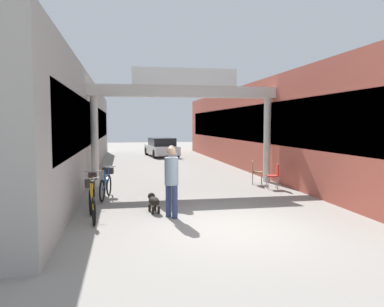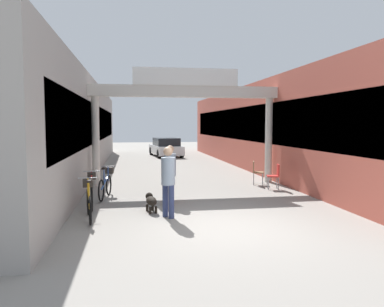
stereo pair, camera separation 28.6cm
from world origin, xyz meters
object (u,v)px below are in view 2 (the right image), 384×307
(cafe_chair_wood_farther, at_px, (256,170))
(parked_car_white, at_px, (166,147))
(pedestrian_companion, at_px, (170,170))
(bicycle_blue_third, at_px, (106,184))
(bollard_post_metal, at_px, (168,188))
(bicycle_red_second, at_px, (92,191))
(cafe_chair_red_nearer, at_px, (275,174))
(bicycle_orange_nearest, at_px, (89,201))
(pedestrian_with_dog, at_px, (168,177))
(dog_on_leash, at_px, (151,201))

(cafe_chair_wood_farther, relative_size, parked_car_white, 0.21)
(cafe_chair_wood_farther, bearing_deg, parked_car_white, 99.78)
(pedestrian_companion, distance_m, bicycle_blue_third, 2.22)
(pedestrian_companion, xyz_separation_m, bollard_post_metal, (-0.12, -0.50, -0.46))
(bicycle_red_second, height_order, bollard_post_metal, bollard_post_metal)
(pedestrian_companion, height_order, bollard_post_metal, pedestrian_companion)
(pedestrian_companion, height_order, cafe_chair_red_nearer, pedestrian_companion)
(bicycle_blue_third, bearing_deg, bicycle_orange_nearest, -95.23)
(bicycle_orange_nearest, relative_size, cafe_chair_wood_farther, 1.89)
(pedestrian_with_dog, bearing_deg, bicycle_orange_nearest, 174.06)
(bicycle_orange_nearest, height_order, bicycle_blue_third, same)
(pedestrian_companion, distance_m, cafe_chair_red_nearer, 4.22)
(cafe_chair_red_nearer, bearing_deg, pedestrian_companion, -157.90)
(bicycle_blue_third, relative_size, bollard_post_metal, 1.68)
(pedestrian_with_dog, bearing_deg, bicycle_red_second, 141.88)
(cafe_chair_wood_farther, bearing_deg, cafe_chair_red_nearer, -73.97)
(bicycle_orange_nearest, relative_size, bicycle_blue_third, 1.00)
(bicycle_red_second, height_order, parked_car_white, parked_car_white)
(pedestrian_companion, xyz_separation_m, parked_car_white, (1.32, 15.78, -0.32))
(bicycle_red_second, bearing_deg, cafe_chair_wood_farther, 27.04)
(dog_on_leash, xyz_separation_m, bicycle_orange_nearest, (-1.53, -0.46, 0.14))
(dog_on_leash, relative_size, bicycle_blue_third, 0.40)
(cafe_chair_red_nearer, xyz_separation_m, cafe_chair_wood_farther, (-0.32, 1.11, 0.00))
(bicycle_orange_nearest, xyz_separation_m, cafe_chair_red_nearer, (6.05, 3.21, 0.10))
(bollard_post_metal, bearing_deg, cafe_chair_red_nearer, 27.46)
(dog_on_leash, xyz_separation_m, bicycle_red_second, (-1.60, 0.90, 0.14))
(pedestrian_with_dog, bearing_deg, parked_car_white, 84.96)
(dog_on_leash, relative_size, bicycle_red_second, 0.40)
(pedestrian_with_dog, height_order, pedestrian_companion, pedestrian_with_dog)
(bicycle_orange_nearest, relative_size, bollard_post_metal, 1.69)
(dog_on_leash, relative_size, bollard_post_metal, 0.68)
(cafe_chair_red_nearer, bearing_deg, dog_on_leash, -148.70)
(cafe_chair_red_nearer, bearing_deg, bollard_post_metal, -152.54)
(pedestrian_with_dog, xyz_separation_m, cafe_chair_red_nearer, (4.13, 3.41, -0.47))
(bollard_post_metal, height_order, cafe_chair_red_nearer, bollard_post_metal)
(bicycle_blue_third, bearing_deg, bollard_post_metal, -39.18)
(bicycle_orange_nearest, bearing_deg, bicycle_blue_third, 84.77)
(pedestrian_with_dog, distance_m, bicycle_orange_nearest, 2.02)
(pedestrian_companion, height_order, bicycle_red_second, pedestrian_companion)
(bicycle_red_second, relative_size, parked_car_white, 0.40)
(pedestrian_companion, xyz_separation_m, bicycle_orange_nearest, (-2.16, -1.63, -0.53))
(bicycle_blue_third, bearing_deg, dog_on_leash, -58.79)
(pedestrian_companion, bearing_deg, pedestrian_with_dog, -97.41)
(bollard_post_metal, height_order, cafe_chair_wood_farther, bollard_post_metal)
(pedestrian_with_dog, xyz_separation_m, bicycle_blue_third, (-1.69, 2.80, -0.57))
(dog_on_leash, height_order, bollard_post_metal, bollard_post_metal)
(pedestrian_companion, bearing_deg, dog_on_leash, -118.35)
(bicycle_orange_nearest, height_order, bollard_post_metal, bollard_post_metal)
(dog_on_leash, bearing_deg, cafe_chair_wood_farther, 42.59)
(cafe_chair_wood_farther, distance_m, parked_car_white, 13.28)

